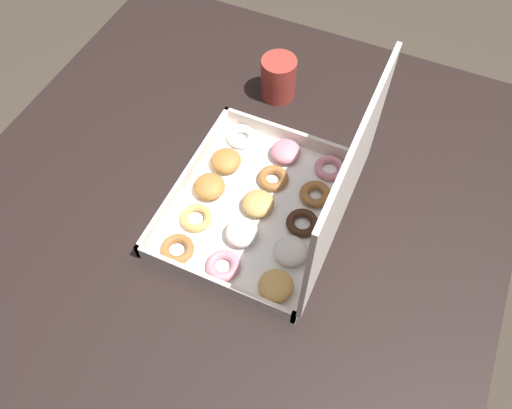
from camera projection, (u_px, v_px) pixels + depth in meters
ground_plane at (237, 336)px, 1.57m from camera, size 8.00×8.00×0.00m
dining_table at (227, 235)px, 1.02m from camera, size 1.14×1.03×0.74m
donut_box at (276, 201)px, 0.89m from camera, size 0.36×0.31×0.31m
coffee_mug at (278, 77)px, 1.07m from camera, size 0.08×0.08×0.09m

